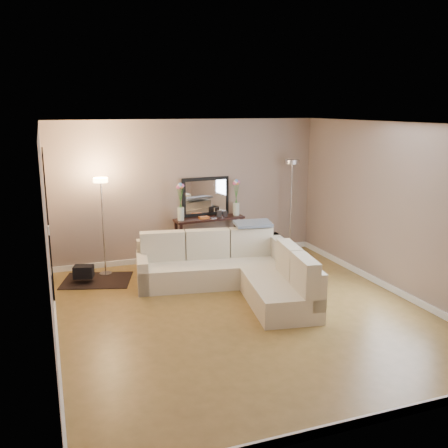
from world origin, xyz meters
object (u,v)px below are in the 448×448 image
object	(u,v)px
floor_lamp_unlit	(291,188)
sectional_sofa	(236,270)
console_table	(205,236)
floor_lamp_lit	(102,207)

from	to	relation	value
floor_lamp_unlit	sectional_sofa	bearing A→B (deg)	-138.68
console_table	floor_lamp_unlit	distance (m)	1.90
sectional_sofa	floor_lamp_lit	xyz separation A→B (m)	(-1.84, 1.43, 0.87)
console_table	sectional_sofa	bearing A→B (deg)	-91.08
console_table	floor_lamp_lit	bearing A→B (deg)	-173.09
console_table	floor_lamp_unlit	xyz separation A→B (m)	(1.70, -0.14, 0.85)
sectional_sofa	console_table	xyz separation A→B (m)	(0.03, 1.66, 0.14)
sectional_sofa	console_table	size ratio (longest dim) A/B	1.99
sectional_sofa	floor_lamp_unlit	distance (m)	2.51
console_table	floor_lamp_unlit	world-z (taller)	floor_lamp_unlit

